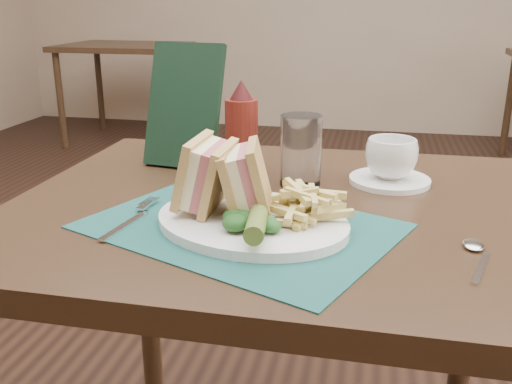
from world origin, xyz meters
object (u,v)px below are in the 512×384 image
placemat (240,226)px  check_presenter (184,106)px  sandwich_half_a (192,173)px  saucer (389,180)px  plate (252,222)px  coffee_cup (391,158)px  ketchup_bottle (242,130)px  table_bg_left (127,94)px  sandwich_half_b (232,179)px  drinking_glass (301,151)px

placemat → check_presenter: 0.39m
sandwich_half_a → saucer: (0.30, 0.25, -0.07)m
saucer → placemat: bearing=-129.6°
plate → saucer: size_ratio=2.00×
coffee_cup → ketchup_bottle: (-0.28, -0.02, 0.05)m
sandwich_half_a → ketchup_bottle: 0.23m
table_bg_left → placemat: placemat is taller
sandwich_half_b → saucer: sandwich_half_b is taller
plate → drinking_glass: (0.04, 0.22, 0.06)m
placemat → check_presenter: bearing=121.4°
saucer → sandwich_half_b: bearing=-132.8°
plate → check_presenter: (-0.21, 0.31, 0.11)m
drinking_glass → table_bg_left: bearing=119.6°
placemat → ketchup_bottle: (-0.06, 0.25, 0.09)m
sandwich_half_b → ketchup_bottle: bearing=90.3°
sandwich_half_a → coffee_cup: (0.30, 0.25, -0.03)m
check_presenter → sandwich_half_a: bearing=-61.4°
table_bg_left → sandwich_half_a: size_ratio=7.85×
sandwich_half_b → plate: bearing=-29.7°
placemat → check_presenter: size_ratio=1.75×
plate → sandwich_half_a: sandwich_half_a is taller
table_bg_left → saucer: bearing=-57.8°
placemat → coffee_cup: 0.35m
saucer → table_bg_left: bearing=122.2°
ketchup_bottle → check_presenter: 0.15m
sandwich_half_a → saucer: sandwich_half_a is taller
placemat → sandwich_half_a: bearing=165.7°
placemat → sandwich_half_a: size_ratio=3.84×
saucer → coffee_cup: size_ratio=1.57×
ketchup_bottle → plate: bearing=-73.3°
sandwich_half_b → drinking_glass: bearing=60.8°
plate → ketchup_bottle: (-0.08, 0.25, 0.08)m
plate → check_presenter: check_presenter is taller
table_bg_left → saucer: (1.94, -3.09, 0.38)m
sandwich_half_a → check_presenter: bearing=111.2°
drinking_glass → placemat: bearing=-104.9°
table_bg_left → saucer: saucer is taller
placemat → plate: plate is taller
drinking_glass → check_presenter: 0.27m
placemat → sandwich_half_a: sandwich_half_a is taller
table_bg_left → plate: 3.80m
sandwich_half_b → ketchup_bottle: size_ratio=0.59×
placemat → ketchup_bottle: size_ratio=2.37×
check_presenter → ketchup_bottle: bearing=-17.7°
check_presenter → plate: bearing=-48.5°
plate → ketchup_bottle: 0.27m
plate → drinking_glass: bearing=97.7°
saucer → check_presenter: size_ratio=0.60×
table_bg_left → drinking_glass: (1.78, -3.13, 0.44)m
sandwich_half_a → sandwich_half_b: 0.07m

